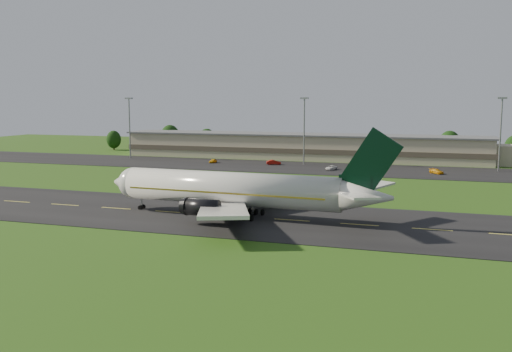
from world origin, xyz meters
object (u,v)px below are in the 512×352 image
(terminal, at_px, (319,147))
(service_vehicle_c, at_px, (331,168))
(service_vehicle_b, at_px, (274,162))
(service_vehicle_d, at_px, (437,171))
(light_mast_west, at_px, (129,120))
(light_mast_centre, at_px, (304,123))
(service_vehicle_a, at_px, (213,161))
(airliner, at_px, (235,190))
(light_mast_east, at_px, (501,125))

(terminal, bearing_deg, service_vehicle_c, -71.45)
(terminal, distance_m, service_vehicle_b, 22.79)
(service_vehicle_d, bearing_deg, light_mast_west, 130.29)
(light_mast_centre, distance_m, service_vehicle_c, 19.57)
(service_vehicle_a, bearing_deg, terminal, 40.10)
(light_mast_centre, bearing_deg, service_vehicle_d, -15.89)
(airliner, relative_size, light_mast_west, 2.52)
(service_vehicle_b, height_order, service_vehicle_d, service_vehicle_b)
(service_vehicle_a, bearing_deg, airliner, -60.87)
(light_mast_west, distance_m, service_vehicle_c, 72.49)
(service_vehicle_b, xyz_separation_m, service_vehicle_d, (47.20, -6.88, -0.08))
(light_mast_centre, bearing_deg, terminal, 85.05)
(airliner, relative_size, service_vehicle_c, 11.79)
(terminal, bearing_deg, service_vehicle_a, -144.02)
(service_vehicle_c, height_order, service_vehicle_d, service_vehicle_d)
(light_mast_centre, bearing_deg, service_vehicle_a, -169.74)
(light_mast_west, height_order, service_vehicle_b, light_mast_west)
(service_vehicle_b, xyz_separation_m, service_vehicle_c, (18.94, -7.04, -0.11))
(terminal, xyz_separation_m, light_mast_west, (-61.40, -16.18, 8.75))
(service_vehicle_a, height_order, service_vehicle_c, service_vehicle_c)
(service_vehicle_a, distance_m, service_vehicle_b, 19.50)
(light_mast_west, relative_size, light_mast_centre, 1.00)
(airliner, distance_m, light_mast_west, 104.79)
(light_mast_west, relative_size, service_vehicle_b, 4.67)
(light_mast_east, bearing_deg, light_mast_west, 180.00)
(light_mast_west, relative_size, service_vehicle_a, 5.78)
(service_vehicle_d, bearing_deg, airliner, -158.00)
(light_mast_east, distance_m, service_vehicle_c, 47.35)
(service_vehicle_c, distance_m, service_vehicle_d, 28.26)
(terminal, bearing_deg, service_vehicle_d, -36.03)
(service_vehicle_b, bearing_deg, light_mast_centre, -84.30)
(light_mast_west, xyz_separation_m, light_mast_east, (115.00, 0.00, 0.00))
(terminal, relative_size, service_vehicle_a, 41.20)
(light_mast_centre, xyz_separation_m, service_vehicle_a, (-27.83, -5.04, -12.04))
(airliner, xyz_separation_m, service_vehicle_d, (31.70, 68.98, -3.93))
(service_vehicle_a, relative_size, service_vehicle_b, 0.81)
(service_vehicle_a, bearing_deg, service_vehicle_c, -5.02)
(light_mast_east, height_order, service_vehicle_b, light_mast_east)
(service_vehicle_a, bearing_deg, light_mast_west, 175.23)
(light_mast_centre, distance_m, light_mast_east, 55.00)
(light_mast_east, bearing_deg, service_vehicle_a, -176.52)
(light_mast_west, xyz_separation_m, service_vehicle_c, (70.60, -11.22, -12.03))
(service_vehicle_b, distance_m, service_vehicle_c, 20.21)
(service_vehicle_b, height_order, service_vehicle_c, service_vehicle_b)
(airliner, relative_size, service_vehicle_b, 11.77)
(service_vehicle_c, bearing_deg, airliner, -75.57)
(light_mast_west, bearing_deg, airliner, -50.00)
(airliner, height_order, light_mast_east, light_mast_east)
(airliner, xyz_separation_m, service_vehicle_c, (3.44, 68.82, -3.96))
(light_mast_centre, height_order, service_vehicle_b, light_mast_centre)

